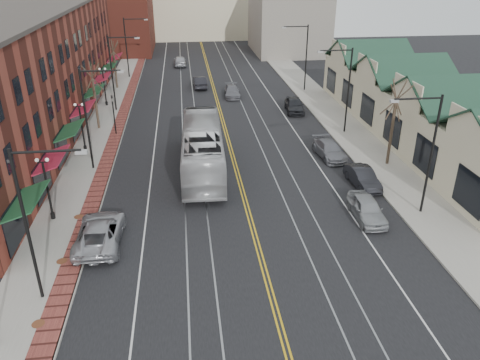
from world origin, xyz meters
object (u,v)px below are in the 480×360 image
object	(u,v)px
parked_car_a	(367,209)
parked_car_c	(329,150)
transit_bus	(202,148)
parked_car_d	(294,105)
parked_car_b	(362,177)
parked_suv	(100,232)

from	to	relation	value
parked_car_a	parked_car_c	world-z (taller)	parked_car_a
transit_bus	parked_car_d	xyz separation A→B (m)	(10.83, 14.35, -1.04)
parked_car_b	parked_car_c	distance (m)	5.78
parked_car_a	parked_car_c	bearing A→B (deg)	87.50
parked_car_a	transit_bus	bearing A→B (deg)	139.10
parked_car_a	parked_car_c	size ratio (longest dim) A/B	0.92
parked_car_c	parked_car_d	distance (m)	13.10
parked_car_a	parked_suv	bearing A→B (deg)	-175.96
transit_bus	parked_car_d	distance (m)	18.01
transit_bus	parked_car_a	size ratio (longest dim) A/B	3.07
transit_bus	parked_car_b	size ratio (longest dim) A/B	3.14
parked_car_b	parked_car_d	bearing A→B (deg)	89.37
transit_bus	parked_suv	distance (m)	12.13
parked_car_a	parked_car_d	xyz separation A→B (m)	(0.58, 23.53, 0.07)
transit_bus	parked_suv	bearing A→B (deg)	58.56
parked_suv	parked_car_d	bearing A→B (deg)	-125.26
parked_car_b	parked_suv	bearing A→B (deg)	-166.23
parked_car_d	parked_car_c	bearing A→B (deg)	-84.12
transit_bus	parked_car_b	xyz separation A→B (m)	(11.70, -4.47, -1.14)
parked_car_c	parked_car_d	world-z (taller)	parked_car_d
parked_car_a	parked_car_c	distance (m)	10.45
transit_bus	parked_car_c	size ratio (longest dim) A/B	2.83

